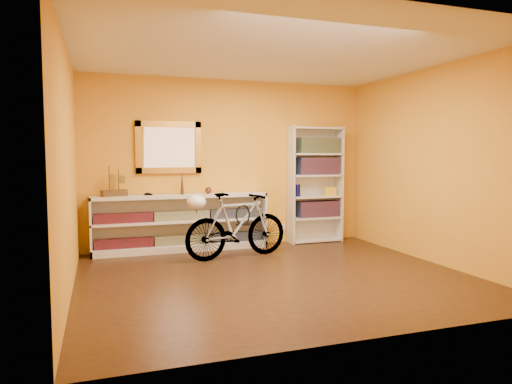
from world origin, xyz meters
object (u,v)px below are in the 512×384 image
object	(u,v)px
console_unit	(182,223)
bookcase	(315,185)
bicycle	(237,225)
helmet	(196,202)

from	to	relation	value
console_unit	bookcase	xyz separation A→B (m)	(2.21, 0.03, 0.52)
bookcase	bicycle	xyz separation A→B (m)	(-1.57, -0.76, -0.49)
console_unit	helmet	xyz separation A→B (m)	(0.05, -0.85, 0.39)
console_unit	bicycle	xyz separation A→B (m)	(0.64, -0.74, 0.04)
bookcase	bicycle	distance (m)	1.81
console_unit	bookcase	size ratio (longest dim) A/B	1.37
console_unit	bookcase	distance (m)	2.27
console_unit	bookcase	world-z (taller)	bookcase
console_unit	helmet	distance (m)	0.93
helmet	bicycle	bearing A→B (deg)	10.41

